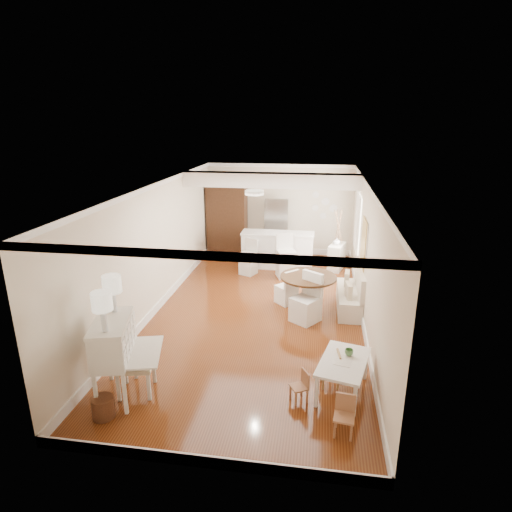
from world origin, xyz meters
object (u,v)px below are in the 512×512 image
(kids_chair_c, at_px, (344,416))
(sideboard, at_px, (337,257))
(kids_table, at_px, (342,376))
(dining_table, at_px, (308,294))
(fridge, at_px, (288,228))
(kids_chair_b, at_px, (330,369))
(kids_chair_a, at_px, (299,386))
(slip_chair_near, at_px, (306,298))
(bar_stool_left, at_px, (248,257))
(bar_stool_right, at_px, (286,256))
(secretary_bureau, at_px, (115,359))
(gustavian_armchair, at_px, (135,363))
(pantry_cabinet, at_px, (227,218))
(slip_chair_far, at_px, (286,286))
(breakfast_counter, at_px, (277,250))
(wicker_basket, at_px, (103,407))

(kids_chair_c, relative_size, sideboard, 0.74)
(kids_table, distance_m, dining_table, 2.97)
(kids_chair_c, distance_m, fridge, 7.93)
(kids_chair_b, bearing_deg, dining_table, -178.33)
(kids_chair_a, height_order, slip_chair_near, slip_chair_near)
(bar_stool_left, relative_size, bar_stool_right, 0.84)
(secretary_bureau, distance_m, gustavian_armchair, 0.32)
(pantry_cabinet, xyz_separation_m, fridge, (1.90, -0.03, -0.25))
(bar_stool_right, height_order, pantry_cabinet, pantry_cabinet)
(slip_chair_near, bearing_deg, kids_chair_a, -53.56)
(slip_chair_far, distance_m, bar_stool_left, 2.16)
(slip_chair_near, bearing_deg, breakfast_counter, 141.63)
(secretary_bureau, height_order, pantry_cabinet, pantry_cabinet)
(gustavian_armchair, relative_size, bar_stool_left, 1.03)
(slip_chair_far, distance_m, pantry_cabinet, 4.24)
(kids_chair_a, relative_size, kids_chair_b, 0.83)
(gustavian_armchair, distance_m, slip_chair_far, 4.26)
(kids_chair_a, bearing_deg, kids_table, 86.43)
(fridge, xyz_separation_m, sideboard, (1.48, -0.97, -0.53))
(bar_stool_right, relative_size, fridge, 0.65)
(kids_table, relative_size, fridge, 0.62)
(kids_table, distance_m, fridge, 7.00)
(pantry_cabinet, relative_size, fridge, 1.28)
(gustavian_armchair, height_order, fridge, fridge)
(slip_chair_near, xyz_separation_m, bar_stool_right, (-0.63, 2.60, 0.06))
(kids_table, relative_size, kids_chair_c, 1.96)
(slip_chair_far, relative_size, sideboard, 1.09)
(secretary_bureau, distance_m, fridge, 7.71)
(wicker_basket, bearing_deg, gustavian_armchair, 70.58)
(wicker_basket, bearing_deg, slip_chair_far, 62.91)
(gustavian_armchair, relative_size, slip_chair_far, 1.21)
(kids_chair_a, distance_m, slip_chair_far, 3.64)
(secretary_bureau, height_order, slip_chair_far, secretary_bureau)
(gustavian_armchair, height_order, kids_chair_a, gustavian_armchair)
(kids_chair_b, height_order, breakfast_counter, breakfast_counter)
(fridge, bearing_deg, kids_chair_b, -79.51)
(secretary_bureau, relative_size, wicker_basket, 4.04)
(gustavian_armchair, height_order, kids_chair_c, gustavian_armchair)
(kids_table, bearing_deg, bar_stool_left, 114.89)
(kids_chair_c, relative_size, bar_stool_left, 0.58)
(secretary_bureau, height_order, kids_table, secretary_bureau)
(kids_chair_b, relative_size, bar_stool_left, 0.61)
(pantry_cabinet, relative_size, sideboard, 2.99)
(sideboard, bearing_deg, slip_chair_far, -99.39)
(slip_chair_near, relative_size, pantry_cabinet, 0.46)
(kids_chair_b, height_order, bar_stool_right, bar_stool_right)
(kids_chair_b, height_order, kids_chair_c, kids_chair_b)
(kids_chair_c, bearing_deg, fridge, 107.26)
(kids_table, distance_m, kids_chair_b, 0.24)
(breakfast_counter, bearing_deg, kids_chair_b, -75.68)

